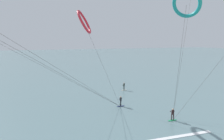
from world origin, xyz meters
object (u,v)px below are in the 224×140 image
at_px(surfer_ivory, 124,87).
at_px(kite_teal, 187,4).
at_px(surfer_emerald, 173,115).
at_px(surfer_navy, 121,102).
at_px(kite_crimson, 84,22).

bearing_deg(surfer_ivory, kite_teal, -138.46).
xyz_separation_m(surfer_ivory, surfer_emerald, (0.17, -16.06, 0.00)).
height_order(surfer_ivory, surfer_emerald, same).
bearing_deg(kite_teal, surfer_navy, -2.77).
bearing_deg(surfer_ivory, surfer_navy, -164.59).
height_order(surfer_emerald, kite_teal, kite_teal).
height_order(surfer_ivory, kite_teal, kite_teal).
xyz_separation_m(surfer_navy, kite_crimson, (-4.97, 3.60, 12.83)).
relative_size(surfer_ivory, kite_crimson, 0.11).
height_order(surfer_navy, kite_crimson, kite_crimson).
height_order(surfer_navy, surfer_ivory, same).
bearing_deg(surfer_emerald, kite_crimson, 158.04).
distance_m(surfer_ivory, surfer_emerald, 16.06).
distance_m(surfer_emerald, kite_teal, 14.17).
bearing_deg(kite_crimson, surfer_ivory, -36.72).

